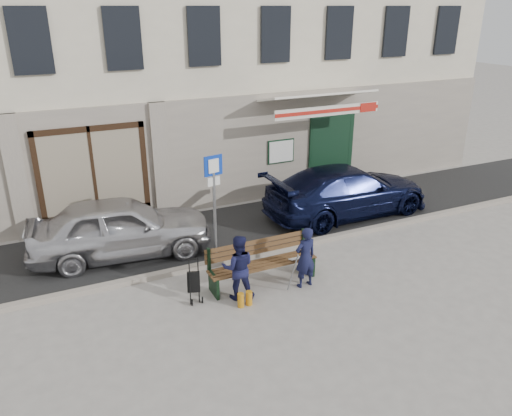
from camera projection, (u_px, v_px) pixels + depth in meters
ground at (290, 285)px, 10.68m from camera, size 80.00×80.00×0.00m
asphalt_lane at (234, 230)px, 13.28m from camera, size 60.00×3.20×0.01m
curb at (260, 253)px, 11.91m from camera, size 60.00×0.18×0.12m
building at (167, 25)px, 15.91m from camera, size 20.00×8.27×10.00m
car_silver at (121, 227)px, 11.72m from camera, size 4.38×2.17×1.44m
car_navy at (347, 191)px, 14.05m from camera, size 4.91×2.10×1.41m
parking_sign at (214, 191)px, 11.26m from camera, size 0.46×0.12×2.49m
bench at (261, 264)px, 10.59m from camera, size 2.40×1.17×0.98m
man at (305, 257)px, 10.40m from camera, size 0.52×0.37×1.35m
woman at (238, 267)px, 9.98m from camera, size 0.81×0.72×1.38m
stroller at (194, 283)px, 9.99m from camera, size 0.31×0.41×0.88m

